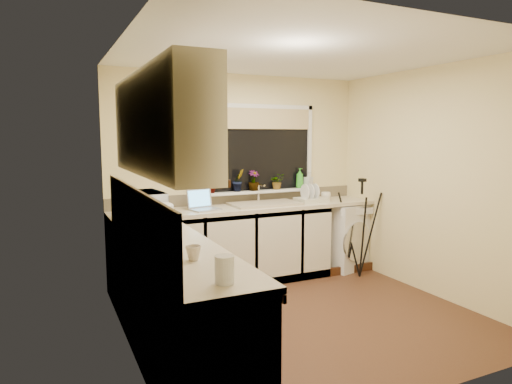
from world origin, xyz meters
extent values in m
plane|color=#4E311F|center=(0.00, 0.00, 0.00)|extent=(3.20, 3.20, 0.00)
plane|color=white|center=(0.00, 0.00, 2.45)|extent=(3.20, 3.20, 0.00)
plane|color=beige|center=(0.00, 1.50, 1.23)|extent=(3.20, 0.00, 3.20)
plane|color=beige|center=(0.00, -1.50, 1.23)|extent=(3.20, 0.00, 3.20)
plane|color=beige|center=(-1.60, 0.00, 1.23)|extent=(0.00, 3.00, 3.00)
plane|color=beige|center=(1.60, 0.00, 1.23)|extent=(0.00, 3.00, 3.00)
cube|color=silver|center=(-0.33, 1.20, 0.43)|extent=(2.55, 0.60, 0.86)
cube|color=silver|center=(-1.30, -0.30, 0.43)|extent=(0.54, 2.40, 0.86)
cube|color=beige|center=(0.00, 1.20, 0.88)|extent=(3.20, 0.60, 0.04)
cube|color=beige|center=(-1.30, -0.30, 0.88)|extent=(0.60, 2.40, 0.04)
cube|color=silver|center=(-1.44, -0.45, 1.80)|extent=(0.28, 1.90, 0.70)
cube|color=beige|center=(-1.59, -0.30, 1.12)|extent=(0.02, 2.40, 0.45)
cube|color=beige|center=(0.00, 1.49, 0.97)|extent=(3.20, 0.02, 0.14)
cube|color=black|center=(0.20, 1.49, 1.55)|extent=(1.50, 0.02, 1.00)
cube|color=tan|center=(0.20, 1.46, 1.92)|extent=(1.50, 0.02, 0.25)
cube|color=white|center=(0.20, 1.43, 1.04)|extent=(1.60, 0.14, 0.03)
cube|color=tan|center=(0.20, 1.20, 0.91)|extent=(0.82, 0.46, 0.03)
cylinder|color=silver|center=(0.20, 1.38, 1.02)|extent=(0.03, 0.03, 0.24)
cube|color=white|center=(1.34, 1.21, 0.42)|extent=(0.72, 0.71, 0.85)
cube|color=#9F9FA7|center=(-0.57, 1.12, 0.91)|extent=(0.35, 0.28, 0.02)
cube|color=#5DBEFF|center=(-0.60, 1.25, 1.02)|extent=(0.31, 0.12, 0.21)
cylinder|color=white|center=(-1.24, 0.28, 1.01)|extent=(0.16, 0.16, 0.22)
cube|color=beige|center=(0.82, 1.16, 0.93)|extent=(0.37, 0.28, 0.05)
cylinder|color=silver|center=(-1.29, -1.30, 0.98)|extent=(0.11, 0.11, 0.16)
cylinder|color=silver|center=(-1.38, -0.16, 0.95)|extent=(0.07, 0.07, 0.10)
imported|color=white|center=(-1.31, 0.77, 1.04)|extent=(0.40, 0.55, 0.28)
imported|color=#999999|center=(-0.39, 1.40, 1.16)|extent=(0.14, 0.11, 0.22)
imported|color=#999999|center=(-0.05, 1.41, 1.18)|extent=(0.17, 0.15, 0.27)
imported|color=#999999|center=(0.15, 1.41, 1.17)|extent=(0.16, 0.16, 0.25)
imported|color=#999999|center=(0.48, 1.41, 1.15)|extent=(0.21, 0.20, 0.20)
imported|color=green|center=(0.81, 1.43, 1.18)|extent=(0.11, 0.11, 0.25)
imported|color=#999999|center=(0.94, 1.41, 1.15)|extent=(0.12, 0.12, 0.20)
imported|color=white|center=(1.10, 1.26, 0.95)|extent=(0.15, 0.15, 0.10)
imported|color=beige|center=(-1.30, -0.76, 0.95)|extent=(0.13, 0.13, 0.10)
camera|label=1|loc=(-2.17, -3.58, 1.72)|focal=31.79mm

